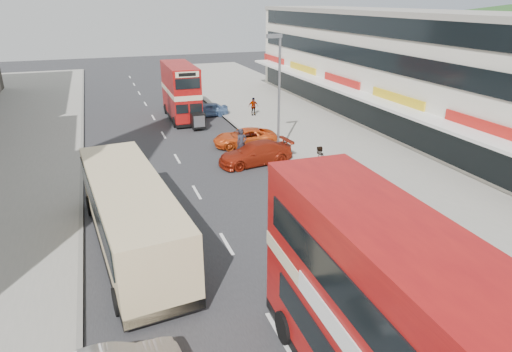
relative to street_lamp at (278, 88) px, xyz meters
name	(u,v)px	position (x,y,z in m)	size (l,w,h in m)	color
road_surface	(177,159)	(-6.52, 2.00, -4.78)	(12.00, 90.00, 0.01)	#28282B
pavement_right	(333,140)	(5.48, 2.00, -4.71)	(12.00, 90.00, 0.15)	gray
kerb_left	(82,169)	(-12.62, 2.00, -4.71)	(0.20, 90.00, 0.16)	gray
kerb_right	(261,148)	(-0.42, 2.00, -4.71)	(0.20, 90.00, 0.16)	gray
commercial_row	(410,70)	(13.42, 4.00, -0.09)	(9.90, 46.20, 9.30)	beige
street_lamp	(278,88)	(0.00, 0.00, 0.00)	(1.00, 0.20, 8.12)	slate
bus_main	(375,314)	(-5.24, -19.14, -1.98)	(2.84, 9.74, 5.34)	black
bus_second	(181,92)	(-4.07, 12.64, -2.32)	(2.44, 8.52, 4.68)	black
coach	(130,213)	(-10.42, -8.95, -3.06)	(3.83, 11.24, 2.92)	black
car_right_a	(255,153)	(-1.83, -0.71, -4.06)	(2.03, 4.98, 1.45)	maroon
car_right_b	(245,138)	(-1.29, 3.13, -4.14)	(2.14, 4.64, 1.29)	#E14F16
car_right_c	(208,110)	(-1.65, 12.73, -4.16)	(1.47, 3.65, 1.24)	#5071A1
pedestrian_near	(318,161)	(0.96, -4.22, -3.72)	(0.68, 0.46, 1.84)	gray
pedestrian_far	(253,106)	(2.22, 11.15, -3.81)	(0.96, 0.40, 1.64)	gray
cyclist	(242,151)	(-2.57, -0.13, -4.01)	(0.79, 1.96, 2.30)	gray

